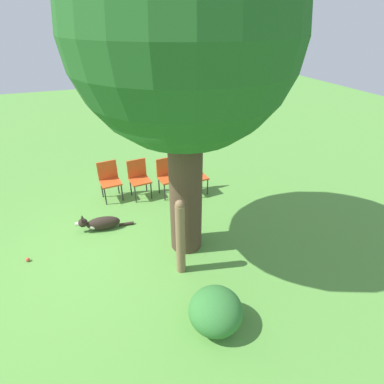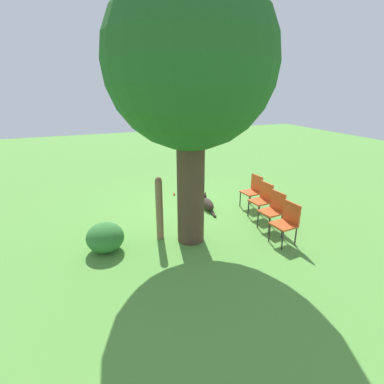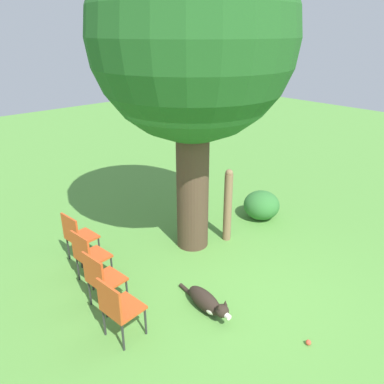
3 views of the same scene
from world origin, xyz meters
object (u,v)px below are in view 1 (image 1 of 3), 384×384
object	(u,v)px
red_chair_1	(139,176)
tennis_ball	(28,260)
red_chair_0	(109,178)
red_chair_2	(167,174)
oak_tree	(184,38)
dog	(100,223)
red_chair_3	(195,173)
fence_post	(180,237)

from	to	relation	value
red_chair_1	tennis_ball	distance (m)	2.82
red_chair_0	red_chair_2	distance (m)	1.33
red_chair_0	tennis_ball	distance (m)	2.41
oak_tree	dog	size ratio (longest dim) A/B	4.55
red_chair_3	red_chair_0	bearing A→B (deg)	-108.57
dog	tennis_ball	bearing A→B (deg)	27.02
red_chair_2	dog	bearing A→B (deg)	-68.06
red_chair_2	red_chair_3	distance (m)	0.66
tennis_ball	red_chair_0	bearing A→B (deg)	135.02
oak_tree	red_chair_0	size ratio (longest dim) A/B	5.75
red_chair_2	red_chair_1	bearing A→B (deg)	-108.57
dog	red_chair_3	distance (m)	2.46
dog	red_chair_2	distance (m)	1.92
dog	fence_post	size ratio (longest dim) A/B	0.80
red_chair_1	red_chair_0	bearing A→B (deg)	-108.57
oak_tree	tennis_ball	xyz separation A→B (m)	(-0.55, -2.75, -3.42)
red_chair_3	oak_tree	bearing A→B (deg)	-31.82
fence_post	red_chair_0	distance (m)	2.92
fence_post	dog	bearing A→B (deg)	-144.83
red_chair_1	tennis_ball	size ratio (longest dim) A/B	12.97
oak_tree	red_chair_0	distance (m)	3.84
oak_tree	red_chair_2	world-z (taller)	oak_tree
oak_tree	dog	world-z (taller)	oak_tree
tennis_ball	fence_post	bearing A→B (deg)	65.11
red_chair_1	red_chair_2	xyz separation A→B (m)	(0.15, 0.65, 0.00)
oak_tree	red_chair_3	bearing A→B (deg)	154.06
dog	red_chair_1	size ratio (longest dim) A/B	1.26
oak_tree	red_chair_2	size ratio (longest dim) A/B	5.75
oak_tree	fence_post	size ratio (longest dim) A/B	3.66
red_chair_3	tennis_ball	size ratio (longest dim) A/B	12.97
dog	red_chair_1	distance (m)	1.50
red_chair_0	red_chair_3	bearing A→B (deg)	71.43
red_chair_0	red_chair_3	size ratio (longest dim) A/B	1.00
fence_post	red_chair_2	world-z (taller)	fence_post
red_chair_1	red_chair_3	size ratio (longest dim) A/B	1.00
red_chair_1	red_chair_3	bearing A→B (deg)	71.43
fence_post	tennis_ball	bearing A→B (deg)	-114.89
red_chair_3	tennis_ball	xyz separation A→B (m)	(1.23, -3.61, -0.47)
oak_tree	tennis_ball	world-z (taller)	oak_tree
red_chair_0	tennis_ball	xyz separation A→B (m)	(1.67, -1.67, -0.47)
oak_tree	dog	bearing A→B (deg)	-125.75
fence_post	red_chair_1	distance (m)	2.67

